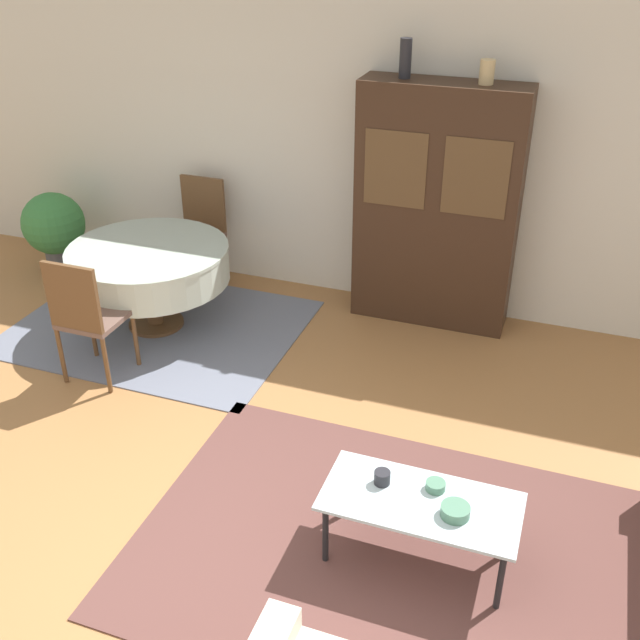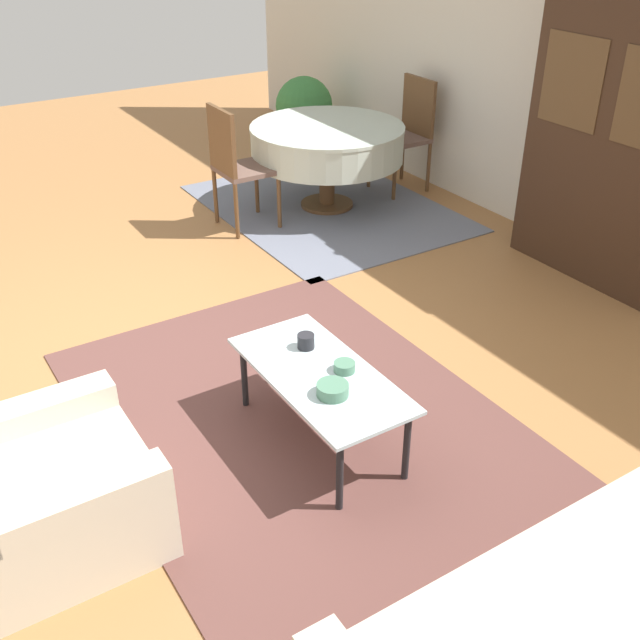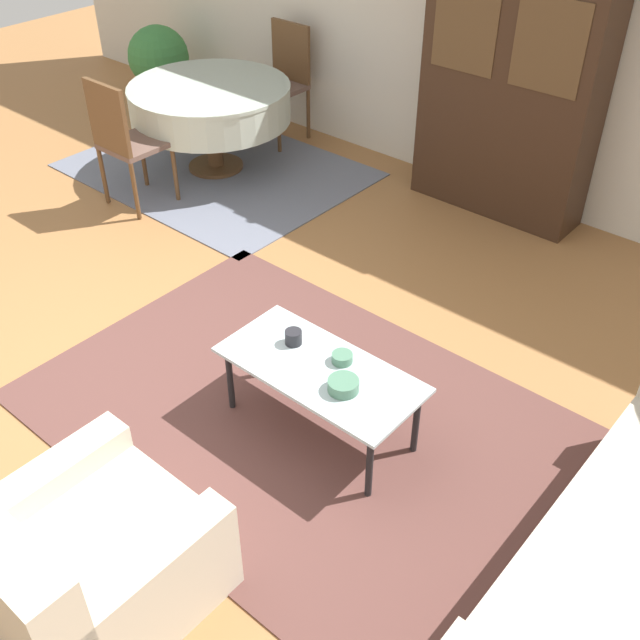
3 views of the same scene
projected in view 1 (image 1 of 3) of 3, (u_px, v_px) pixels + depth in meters
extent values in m
plane|color=#9E6B3D|center=(201.00, 578.00, 4.17)|extent=(14.00, 14.00, 0.00)
cube|color=beige|center=(386.00, 157.00, 6.48)|extent=(10.00, 0.06, 2.70)
cube|color=brown|center=(402.00, 555.00, 4.31)|extent=(3.08, 2.06, 0.01)
cube|color=slate|center=(159.00, 327.00, 6.60)|extent=(2.44, 1.85, 0.01)
cylinder|color=black|center=(325.00, 533.00, 4.18)|extent=(0.04, 0.04, 0.41)
cylinder|color=black|center=(500.00, 580.00, 3.89)|extent=(0.04, 0.04, 0.41)
cylinder|color=black|center=(347.00, 488.00, 4.50)|extent=(0.04, 0.04, 0.41)
cylinder|color=black|center=(510.00, 528.00, 4.21)|extent=(0.04, 0.04, 0.41)
cube|color=silver|center=(421.00, 502.00, 4.09)|extent=(1.09, 0.51, 0.02)
cube|color=#382316|center=(437.00, 208.00, 6.27)|extent=(1.35, 0.39, 2.07)
cube|color=brown|center=(395.00, 169.00, 6.03)|extent=(0.51, 0.01, 0.62)
cube|color=brown|center=(476.00, 178.00, 5.84)|extent=(0.51, 0.01, 0.62)
cylinder|color=brown|center=(156.00, 323.00, 6.62)|extent=(0.48, 0.48, 0.03)
cylinder|color=brown|center=(154.00, 303.00, 6.52)|extent=(0.14, 0.14, 0.44)
cylinder|color=beige|center=(149.00, 264.00, 6.34)|extent=(1.35, 1.35, 0.30)
cylinder|color=beige|center=(147.00, 250.00, 6.27)|extent=(1.36, 1.36, 0.03)
cylinder|color=brown|center=(92.00, 330.00, 6.07)|extent=(0.04, 0.04, 0.47)
cylinder|color=brown|center=(136.00, 339.00, 5.95)|extent=(0.04, 0.04, 0.47)
cylinder|color=brown|center=(62.00, 355.00, 5.74)|extent=(0.04, 0.04, 0.47)
cylinder|color=brown|center=(107.00, 365.00, 5.62)|extent=(0.04, 0.04, 0.47)
cube|color=brown|center=(94.00, 319.00, 5.72)|extent=(0.44, 0.44, 0.04)
cube|color=brown|center=(72.00, 298.00, 5.41)|extent=(0.44, 0.04, 0.52)
cylinder|color=brown|center=(207.00, 275.00, 6.95)|extent=(0.04, 0.04, 0.47)
cylinder|color=brown|center=(169.00, 269.00, 7.07)|extent=(0.04, 0.04, 0.47)
cylinder|color=brown|center=(226.00, 258.00, 7.28)|extent=(0.04, 0.04, 0.47)
cylinder|color=brown|center=(189.00, 252.00, 7.40)|extent=(0.04, 0.04, 0.47)
cube|color=brown|center=(196.00, 239.00, 7.05)|extent=(0.44, 0.44, 0.04)
cube|color=brown|center=(203.00, 204.00, 7.08)|extent=(0.44, 0.04, 0.52)
cylinder|color=#232328|center=(382.00, 477.00, 4.19)|extent=(0.09, 0.09, 0.08)
cylinder|color=#4C7A60|center=(455.00, 511.00, 3.97)|extent=(0.16, 0.16, 0.06)
cylinder|color=#4C7A60|center=(435.00, 486.00, 4.15)|extent=(0.11, 0.11, 0.05)
cylinder|color=#232328|center=(405.00, 58.00, 5.79)|extent=(0.09, 0.09, 0.30)
cylinder|color=tan|center=(487.00, 72.00, 5.63)|extent=(0.11, 0.11, 0.18)
cylinder|color=#4C4C51|center=(60.00, 259.00, 7.56)|extent=(0.26, 0.26, 0.25)
sphere|color=#387A3D|center=(53.00, 223.00, 7.37)|extent=(0.61, 0.61, 0.61)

